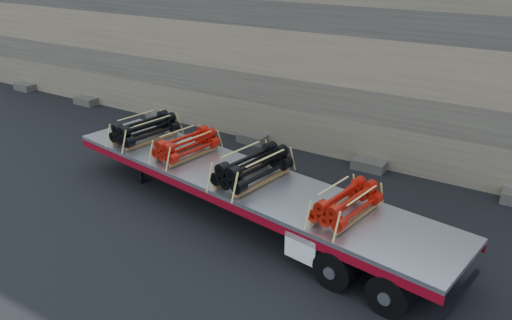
{
  "coord_description": "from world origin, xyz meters",
  "views": [
    {
      "loc": [
        7.26,
        -11.42,
        7.54
      ],
      "look_at": [
        0.03,
        0.12,
        1.6
      ],
      "focal_mm": 35.0,
      "sensor_mm": 36.0,
      "label": 1
    }
  ],
  "objects_px": {
    "bundle_midfront": "(187,145)",
    "bundle_midrear": "(253,168)",
    "bundle_front": "(145,130)",
    "bundle_rear": "(346,204)",
    "trailer": "(243,197)"
  },
  "relations": [
    {
      "from": "bundle_midfront",
      "to": "bundle_rear",
      "type": "bearing_deg",
      "value": 0.0
    },
    {
      "from": "trailer",
      "to": "bundle_midrear",
      "type": "bearing_deg",
      "value": -0.0
    },
    {
      "from": "bundle_front",
      "to": "bundle_rear",
      "type": "height_order",
      "value": "bundle_front"
    },
    {
      "from": "bundle_midfront",
      "to": "trailer",
      "type": "bearing_deg",
      "value": 0.0
    },
    {
      "from": "bundle_front",
      "to": "bundle_rear",
      "type": "xyz_separation_m",
      "value": [
        7.87,
        -1.23,
        -0.04
      ]
    },
    {
      "from": "trailer",
      "to": "bundle_midfront",
      "type": "xyz_separation_m",
      "value": [
        -2.36,
        0.37,
        1.01
      ]
    },
    {
      "from": "bundle_front",
      "to": "bundle_midfront",
      "type": "xyz_separation_m",
      "value": [
        2.08,
        -0.33,
        -0.03
      ]
    },
    {
      "from": "trailer",
      "to": "bundle_rear",
      "type": "height_order",
      "value": "bundle_rear"
    },
    {
      "from": "bundle_front",
      "to": "bundle_midfront",
      "type": "distance_m",
      "value": 2.1
    },
    {
      "from": "bundle_midfront",
      "to": "bundle_midrear",
      "type": "height_order",
      "value": "bundle_midrear"
    },
    {
      "from": "bundle_front",
      "to": "bundle_rear",
      "type": "distance_m",
      "value": 7.97
    },
    {
      "from": "bundle_front",
      "to": "bundle_rear",
      "type": "relative_size",
      "value": 1.11
    },
    {
      "from": "bundle_rear",
      "to": "bundle_midfront",
      "type": "bearing_deg",
      "value": 180.0
    },
    {
      "from": "bundle_midrear",
      "to": "bundle_midfront",
      "type": "bearing_deg",
      "value": 180.0
    },
    {
      "from": "bundle_midrear",
      "to": "bundle_rear",
      "type": "height_order",
      "value": "bundle_midrear"
    }
  ]
}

